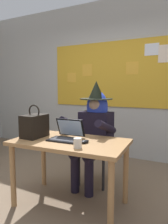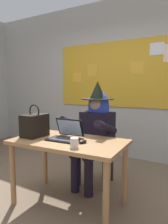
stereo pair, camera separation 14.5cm
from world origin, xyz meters
The scene contains 9 objects.
ground_plane centered at (0.00, 0.00, 0.00)m, with size 24.00×24.00×0.00m, color #75604C.
wall_back_bulletin centered at (0.00, 2.01, 1.47)m, with size 6.14×2.09×2.91m.
desk_main centered at (0.22, 0.11, 0.64)m, with size 1.27×0.76×0.74m.
chair_at_desk centered at (0.23, 0.81, 0.52)m, with size 0.45×0.45×0.91m.
person_costumed centered at (0.24, 0.69, 0.79)m, with size 0.61×0.69×1.40m.
laptop centered at (0.16, 0.13, 0.79)m, with size 0.35×0.32×0.22m.
computer_mouse centered at (0.42, 0.08, 0.76)m, with size 0.06×0.10×0.03m, color black.
handbag centered at (-0.23, 0.05, 0.87)m, with size 0.20×0.30×0.38m.
coffee_mug centered at (0.43, -0.10, 0.79)m, with size 0.08×0.08×0.10m, color silver.
Camera 2 is at (1.50, -1.73, 1.32)m, focal length 33.64 mm.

